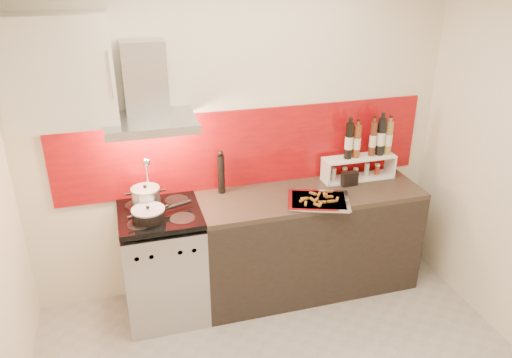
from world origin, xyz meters
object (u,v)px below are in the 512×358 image
object	(u,v)px
stock_pot	(146,197)
saute_pan	(150,214)
range_stove	(164,265)
pepper_mill	(221,173)
baking_tray	(319,201)
counter	(309,241)

from	to	relation	value
stock_pot	saute_pan	xyz separation A→B (m)	(0.01, -0.20, -0.04)
stock_pot	range_stove	bearing A→B (deg)	-51.72
pepper_mill	baking_tray	distance (m)	0.79
range_stove	saute_pan	distance (m)	0.53
counter	stock_pot	distance (m)	1.39
range_stove	counter	world-z (taller)	range_stove
range_stove	baking_tray	distance (m)	1.29
range_stove	pepper_mill	world-z (taller)	pepper_mill
range_stove	baking_tray	world-z (taller)	baking_tray
pepper_mill	baking_tray	xyz separation A→B (m)	(0.68, -0.37, -0.16)
counter	saute_pan	size ratio (longest dim) A/B	4.05
stock_pot	saute_pan	bearing A→B (deg)	-88.45
saute_pan	pepper_mill	xyz separation A→B (m)	(0.59, 0.30, 0.12)
range_stove	pepper_mill	xyz separation A→B (m)	(0.52, 0.21, 0.63)
counter	saute_pan	bearing A→B (deg)	-175.53
range_stove	saute_pan	bearing A→B (deg)	-128.24
baking_tray	counter	bearing A→B (deg)	87.46
saute_pan	pepper_mill	bearing A→B (deg)	26.97
counter	pepper_mill	distance (m)	0.95
baking_tray	range_stove	bearing A→B (deg)	171.95
stock_pot	saute_pan	distance (m)	0.20
range_stove	saute_pan	xyz separation A→B (m)	(-0.07, -0.09, 0.51)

